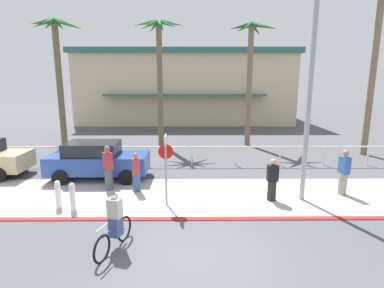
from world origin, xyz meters
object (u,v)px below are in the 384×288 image
at_px(palm_tree_1, 57,54).
at_px(pedestrian_3, 344,174).
at_px(pedestrian_2, 108,169).
at_px(palm_tree_4, 378,30).
at_px(bollard_2, 73,196).
at_px(stop_sign_bike_lane, 166,160).
at_px(palm_tree_3, 251,57).
at_px(car_blue_1, 97,160).
at_px(streetlight_curb, 313,84).
at_px(pedestrian_0, 136,174).
at_px(pedestrian_1, 272,182).
at_px(palm_tree_2, 159,51).
at_px(cyclist_blue_0, 115,224).
at_px(bollard_0, 58,194).

height_order(palm_tree_1, pedestrian_3, palm_tree_1).
bearing_deg(pedestrian_2, palm_tree_4, 23.34).
bearing_deg(palm_tree_1, bollard_2, -66.97).
xyz_separation_m(stop_sign_bike_lane, palm_tree_3, (4.83, 10.29, 4.13)).
bearing_deg(car_blue_1, streetlight_curb, -18.79).
bearing_deg(pedestrian_0, car_blue_1, 139.98).
relative_size(pedestrian_0, pedestrian_1, 1.00).
xyz_separation_m(palm_tree_2, cyclist_blue_0, (-0.04, -13.07, -5.49)).
relative_size(palm_tree_2, pedestrian_3, 4.58).
xyz_separation_m(stop_sign_bike_lane, car_blue_1, (-3.33, 3.09, -0.81)).
relative_size(palm_tree_3, pedestrian_3, 4.49).
distance_m(palm_tree_2, pedestrian_2, 10.21).
distance_m(palm_tree_3, pedestrian_0, 11.94).
bearing_deg(cyclist_blue_0, bollard_0, 134.36).
height_order(palm_tree_3, pedestrian_0, palm_tree_3).
bearing_deg(streetlight_curb, palm_tree_3, 91.14).
height_order(streetlight_curb, pedestrian_1, streetlight_curb).
bearing_deg(pedestrian_1, palm_tree_2, 116.93).
bearing_deg(palm_tree_3, cyclist_blue_0, -114.44).
xyz_separation_m(bollard_0, streetlight_curb, (8.79, 0.43, 3.76)).
bearing_deg(streetlight_curb, palm_tree_1, 145.87).
bearing_deg(pedestrian_1, streetlight_curb, -8.26).
xyz_separation_m(bollard_0, palm_tree_2, (2.66, 10.40, 5.67)).
distance_m(bollard_0, pedestrian_0, 2.93).
bearing_deg(car_blue_1, palm_tree_4, 16.92).
height_order(streetlight_curb, cyclist_blue_0, streetlight_curb).
xyz_separation_m(stop_sign_bike_lane, pedestrian_0, (-1.30, 1.38, -0.94)).
distance_m(bollard_2, pedestrian_3, 10.08).
height_order(bollard_0, pedestrian_1, pedestrian_1).
bearing_deg(palm_tree_1, stop_sign_bike_lane, -50.37).
bearing_deg(pedestrian_1, stop_sign_bike_lane, -173.92).
bearing_deg(cyclist_blue_0, bollard_2, 129.73).
bearing_deg(cyclist_blue_0, car_blue_1, 110.15).
bearing_deg(cyclist_blue_0, palm_tree_1, 117.18).
height_order(stop_sign_bike_lane, pedestrian_1, stop_sign_bike_lane).
relative_size(bollard_0, palm_tree_2, 0.12).
distance_m(cyclist_blue_0, pedestrian_1, 5.99).
bearing_deg(streetlight_curb, pedestrian_2, 169.70).
bearing_deg(car_blue_1, palm_tree_3, 41.44).
distance_m(streetlight_curb, pedestrian_3, 3.95).
bearing_deg(palm_tree_1, pedestrian_3, -28.10).
bearing_deg(pedestrian_1, bollard_2, -173.21).
distance_m(palm_tree_4, pedestrian_2, 16.20).
relative_size(stop_sign_bike_lane, pedestrian_1, 1.59).
bearing_deg(palm_tree_4, pedestrian_1, -136.09).
xyz_separation_m(bollard_2, car_blue_1, (-0.16, 3.51, 0.35)).
distance_m(cyclist_blue_0, pedestrian_2, 4.66).
height_order(palm_tree_1, palm_tree_3, palm_tree_3).
xyz_separation_m(palm_tree_4, car_blue_1, (-14.59, -4.44, -6.24)).
xyz_separation_m(stop_sign_bike_lane, palm_tree_2, (-1.11, 10.22, 4.51)).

